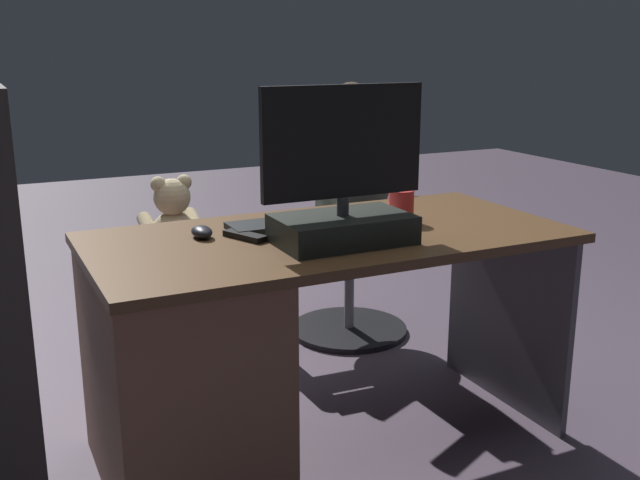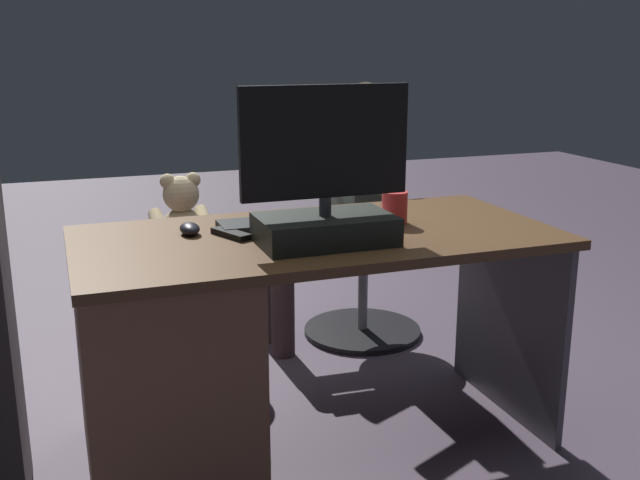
# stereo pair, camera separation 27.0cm
# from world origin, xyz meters

# --- Properties ---
(ground_plane) EXTENTS (10.00, 10.00, 0.00)m
(ground_plane) POSITION_xyz_m (0.00, 0.00, 0.00)
(ground_plane) COLOR #504353
(desk) EXTENTS (1.47, 0.72, 0.72)m
(desk) POSITION_xyz_m (0.38, 0.37, 0.39)
(desk) COLOR brown
(desk) RESTS_ON ground_plane
(monitor) EXTENTS (0.50, 0.24, 0.46)m
(monitor) POSITION_xyz_m (0.02, 0.49, 0.85)
(monitor) COLOR black
(monitor) RESTS_ON desk
(keyboard) EXTENTS (0.42, 0.14, 0.02)m
(keyboard) POSITION_xyz_m (0.07, 0.24, 0.73)
(keyboard) COLOR black
(keyboard) RESTS_ON desk
(computer_mouse) EXTENTS (0.06, 0.10, 0.04)m
(computer_mouse) POSITION_xyz_m (0.37, 0.25, 0.73)
(computer_mouse) COLOR black
(computer_mouse) RESTS_ON desk
(cup) EXTENTS (0.08, 0.08, 0.10)m
(cup) POSITION_xyz_m (-0.28, 0.33, 0.77)
(cup) COLOR red
(cup) RESTS_ON desk
(tv_remote) EXTENTS (0.10, 0.16, 0.02)m
(tv_remote) POSITION_xyz_m (0.26, 0.32, 0.73)
(tv_remote) COLOR black
(tv_remote) RESTS_ON desk
(notebook_binder) EXTENTS (0.24, 0.32, 0.02)m
(notebook_binder) POSITION_xyz_m (-0.09, 0.40, 0.73)
(notebook_binder) COLOR silver
(notebook_binder) RESTS_ON desk
(office_chair_teddy) EXTENTS (0.52, 0.52, 0.46)m
(office_chair_teddy) POSITION_xyz_m (0.29, -0.42, 0.25)
(office_chair_teddy) COLOR black
(office_chair_teddy) RESTS_ON ground_plane
(teddy_bear) EXTENTS (0.24, 0.24, 0.34)m
(teddy_bear) POSITION_xyz_m (0.29, -0.43, 0.60)
(teddy_bear) COLOR beige
(teddy_bear) RESTS_ON office_chair_teddy
(visitor_chair) EXTENTS (0.53, 0.53, 0.46)m
(visitor_chair) POSITION_xyz_m (-0.51, -0.46, 0.25)
(visitor_chair) COLOR black
(visitor_chair) RESTS_ON ground_plane
(person) EXTENTS (0.58, 0.49, 1.12)m
(person) POSITION_xyz_m (-0.41, -0.46, 0.66)
(person) COLOR #586855
(person) RESTS_ON ground_plane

